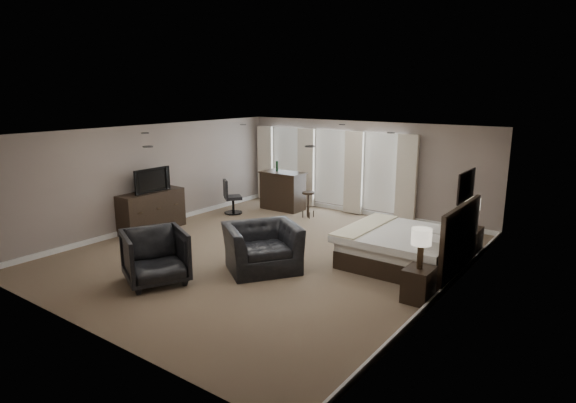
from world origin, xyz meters
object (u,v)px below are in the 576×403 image
Objects in this scene: desk_chair at (233,197)px; bar_stool_right at (308,205)px; tv at (150,189)px; armchair_near at (262,240)px; lamp_far at (472,213)px; bar_stool_left at (281,195)px; nightstand_far at (469,241)px; armchair_far at (155,254)px; bar_counter at (283,191)px; dresser at (152,211)px; nightstand_near at (418,285)px; bed at (404,231)px; lamp_near at (421,249)px.

bar_stool_right is at bearing -117.76° from desk_chair.
armchair_near is (3.91, -0.47, -0.46)m from tv.
lamp_far reaches higher than bar_stool_left.
armchair_far is at bearing -129.99° from nightstand_far.
armchair_near is at bearing -96.89° from tv.
desk_chair is (-2.27, 4.55, -0.05)m from armchair_far.
nightstand_far is 0.43× the size of armchair_near.
bar_stool_left is at bearing 67.61° from armchair_near.
bar_counter reaches higher than armchair_far.
tv is at bearing -109.90° from bar_counter.
bar_stool_right is at bearing 53.56° from dresser.
dresser is 3.90m from bar_counter.
dresser is 2.04× the size of bar_stool_left.
bar_stool_right is at bearing 142.65° from nightstand_near.
nightstand_near is 0.45× the size of bar_counter.
lamp_far is at bearing -8.23° from bar_stool_left.
desk_chair is at bearing 158.67° from nightstand_near.
dresser is at bearing 78.54° from armchair_far.
nightstand_far is at bearing -138.94° from desk_chair.
nightstand_far is at bearing -13.94° from armchair_far.
nightstand_far is 0.82× the size of bar_stool_right.
nightstand_near is 0.53× the size of armchair_far.
armchair_far is at bearing -75.73° from bar_stool_left.
tv is (0.00, 0.00, 0.56)m from dresser.
bar_counter is 1.78× the size of bar_stool_right.
bar_stool_left is at bearing 146.53° from nightstand_near.
desk_chair is at bearing 84.81° from armchair_near.
nightstand_near is (0.89, -1.45, -0.41)m from bed.
armchair_far is 5.95m from bar_stool_left.
bed reaches higher than nightstand_near.
armchair_near is at bearing -6.89° from dresser.
bed is at bearing -153.27° from desk_chair.
bed reaches higher than dresser.
tv is (-6.03, -1.37, 0.36)m from bed.
armchair_far is at bearing -153.73° from lamp_near.
bed is 1.75m from nightstand_far.
desk_chair is (-6.42, -0.39, -0.42)m from lamp_far.
lamp_far is at bearing 22.20° from dresser.
bar_counter is at bearing 171.39° from nightstand_far.
bar_stool_left is (-5.62, 3.71, 0.13)m from nightstand_near.
dresser is at bearing -157.80° from nightstand_far.
bed is at bearing 121.54° from nightstand_near.
lamp_near is at bearing -33.47° from bar_stool_left.
lamp_near is 0.68× the size of desk_chair.
lamp_near reaches higher than armchair_near.
tv is at bearing 0.00° from dresser.
tv is at bearing -109.72° from bar_stool_left.
bar_counter is at bearing 70.10° from dresser.
dresser is 1.65× the size of tv.
lamp_far reaches higher than nightstand_far.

